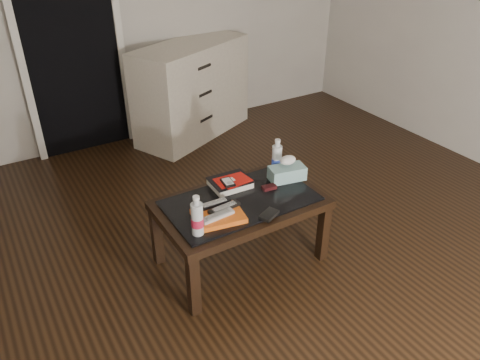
# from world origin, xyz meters

# --- Properties ---
(ground) EXTENTS (5.00, 5.00, 0.00)m
(ground) POSITION_xyz_m (0.00, 0.00, 0.00)
(ground) COLOR black
(ground) RESTS_ON ground
(room_shell) EXTENTS (5.00, 5.00, 5.00)m
(room_shell) POSITION_xyz_m (0.00, 0.00, 1.62)
(room_shell) COLOR beige
(room_shell) RESTS_ON ground
(doorway) EXTENTS (0.90, 0.08, 2.07)m
(doorway) POSITION_xyz_m (-0.40, 2.47, 1.02)
(doorway) COLOR black
(doorway) RESTS_ON ground
(coffee_table) EXTENTS (1.00, 0.60, 0.46)m
(coffee_table) POSITION_xyz_m (-0.02, 0.31, 0.40)
(coffee_table) COLOR black
(coffee_table) RESTS_ON ground
(dresser) EXTENTS (1.30, 0.95, 0.90)m
(dresser) POSITION_xyz_m (0.60, 2.23, 0.45)
(dresser) COLOR beige
(dresser) RESTS_ON ground
(magazines) EXTENTS (0.31, 0.26, 0.03)m
(magazines) POSITION_xyz_m (-0.22, 0.21, 0.48)
(magazines) COLOR #E25B15
(magazines) RESTS_ON coffee_table
(remote_silver) EXTENTS (0.20, 0.07, 0.02)m
(remote_silver) POSITION_xyz_m (-0.24, 0.19, 0.50)
(remote_silver) COLOR #ACACB0
(remote_silver) RESTS_ON magazines
(remote_black_front) EXTENTS (0.20, 0.07, 0.02)m
(remote_black_front) POSITION_xyz_m (-0.17, 0.24, 0.50)
(remote_black_front) COLOR black
(remote_black_front) RESTS_ON magazines
(remote_black_back) EXTENTS (0.20, 0.05, 0.02)m
(remote_black_back) POSITION_xyz_m (-0.20, 0.31, 0.50)
(remote_black_back) COLOR black
(remote_black_back) RESTS_ON magazines
(textbook) EXTENTS (0.26, 0.21, 0.05)m
(textbook) POSITION_xyz_m (0.01, 0.49, 0.48)
(textbook) COLOR black
(textbook) RESTS_ON coffee_table
(dvd_mailers) EXTENTS (0.20, 0.15, 0.01)m
(dvd_mailers) POSITION_xyz_m (0.01, 0.47, 0.51)
(dvd_mailers) COLOR red
(dvd_mailers) RESTS_ON textbook
(ipod) EXTENTS (0.08, 0.11, 0.02)m
(ipod) POSITION_xyz_m (-0.03, 0.45, 0.52)
(ipod) COLOR black
(ipod) RESTS_ON dvd_mailers
(flip_phone) EXTENTS (0.10, 0.06, 0.02)m
(flip_phone) POSITION_xyz_m (0.20, 0.33, 0.47)
(flip_phone) COLOR black
(flip_phone) RESTS_ON coffee_table
(wallet) EXTENTS (0.14, 0.11, 0.02)m
(wallet) POSITION_xyz_m (0.04, 0.08, 0.47)
(wallet) COLOR black
(wallet) RESTS_ON coffee_table
(water_bottle_left) EXTENTS (0.08, 0.08, 0.24)m
(water_bottle_left) POSITION_xyz_m (-0.39, 0.15, 0.58)
(water_bottle_left) COLOR silver
(water_bottle_left) RESTS_ON coffee_table
(water_bottle_right) EXTENTS (0.07, 0.07, 0.24)m
(water_bottle_right) POSITION_xyz_m (0.37, 0.48, 0.58)
(water_bottle_right) COLOR silver
(water_bottle_right) RESTS_ON coffee_table
(tissue_box) EXTENTS (0.25, 0.16, 0.09)m
(tissue_box) POSITION_xyz_m (0.37, 0.37, 0.51)
(tissue_box) COLOR teal
(tissue_box) RESTS_ON coffee_table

